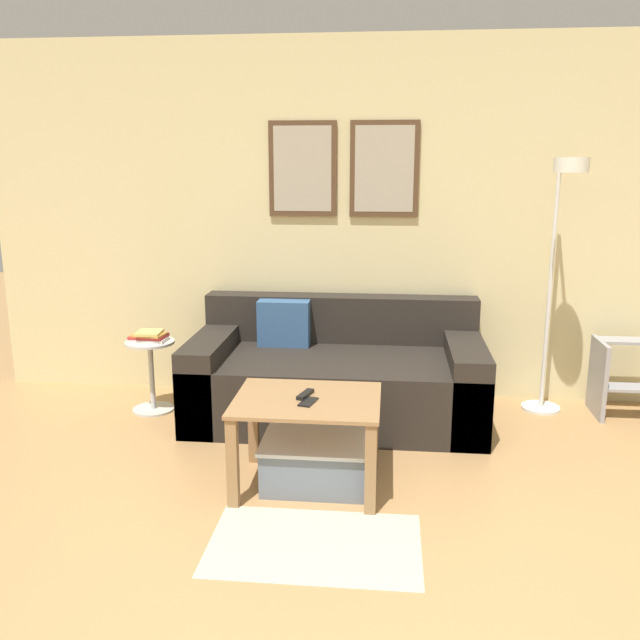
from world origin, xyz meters
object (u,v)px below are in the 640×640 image
(floor_lamp, at_px, (560,244))
(side_table, at_px, (151,369))
(remote_control, at_px, (305,394))
(cell_phone, at_px, (308,402))
(coffee_table, at_px, (307,417))
(storage_bin, at_px, (315,462))
(book_stack, at_px, (149,336))
(step_stool, at_px, (628,376))
(couch, at_px, (336,377))

(floor_lamp, bearing_deg, side_table, -177.28)
(remote_control, bearing_deg, floor_lamp, 52.95)
(floor_lamp, height_order, cell_phone, floor_lamp)
(floor_lamp, distance_m, remote_control, 1.99)
(coffee_table, height_order, storage_bin, coffee_table)
(book_stack, distance_m, remote_control, 1.54)
(side_table, height_order, cell_phone, same)
(storage_bin, xyz_separation_m, floor_lamp, (1.46, 1.12, 1.06))
(storage_bin, relative_size, floor_lamp, 0.33)
(floor_lamp, relative_size, side_table, 3.44)
(cell_phone, xyz_separation_m, step_stool, (2.03, 1.31, -0.22))
(coffee_table, xyz_separation_m, book_stack, (-1.21, 1.00, 0.15))
(book_stack, height_order, step_stool, book_stack)
(couch, height_order, cell_phone, couch)
(couch, relative_size, cell_phone, 13.82)
(couch, xyz_separation_m, step_stool, (1.97, 0.21, 0.00))
(floor_lamp, bearing_deg, cell_phone, -141.14)
(couch, distance_m, cell_phone, 1.12)
(remote_control, height_order, cell_phone, remote_control)
(remote_control, bearing_deg, couch, 102.00)
(coffee_table, bearing_deg, book_stack, 140.52)
(coffee_table, distance_m, floor_lamp, 2.04)
(couch, xyz_separation_m, side_table, (-1.28, -0.03, 0.02))
(side_table, bearing_deg, book_stack, -84.35)
(book_stack, bearing_deg, remote_control, -38.92)
(coffee_table, relative_size, step_stool, 1.47)
(coffee_table, distance_m, cell_phone, 0.13)
(couch, distance_m, floor_lamp, 1.70)
(coffee_table, bearing_deg, floor_lamp, 37.08)
(coffee_table, distance_m, storage_bin, 0.26)
(coffee_table, xyz_separation_m, side_table, (-1.21, 1.01, -0.09))
(floor_lamp, bearing_deg, step_stool, 11.50)
(cell_phone, bearing_deg, step_stool, 47.05)
(floor_lamp, relative_size, book_stack, 7.05)
(step_stool, bearing_deg, coffee_table, -148.67)
(coffee_table, xyz_separation_m, remote_control, (-0.01, 0.03, 0.12))
(cell_phone, relative_size, step_stool, 0.27)
(floor_lamp, bearing_deg, couch, -175.85)
(cell_phone, bearing_deg, storage_bin, 83.88)
(book_stack, distance_m, cell_phone, 1.62)
(book_stack, height_order, cell_phone, book_stack)
(cell_phone, bearing_deg, coffee_table, 116.27)
(book_stack, xyz_separation_m, step_stool, (3.26, 0.25, -0.26))
(storage_bin, height_order, cell_phone, cell_phone)
(coffee_table, distance_m, step_stool, 2.40)
(side_table, xyz_separation_m, book_stack, (0.00, -0.01, 0.24))
(couch, relative_size, remote_control, 12.90)
(coffee_table, relative_size, book_stack, 3.12)
(coffee_table, bearing_deg, remote_control, 113.92)
(side_table, bearing_deg, remote_control, -39.12)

